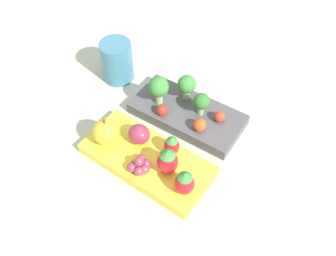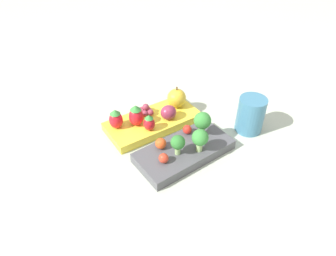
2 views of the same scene
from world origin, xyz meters
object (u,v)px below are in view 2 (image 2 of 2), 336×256
at_px(cherry_tomato_2, 164,158).
at_px(drinking_cup, 251,115).
at_px(bento_box_savoury, 184,151).
at_px(broccoli_floret_2, 200,138).
at_px(apple, 177,98).
at_px(bento_box_fruit, 154,122).
at_px(cherry_tomato_1, 161,143).
at_px(broccoli_floret_0, 202,121).
at_px(cherry_tomato_0, 187,129).
at_px(strawberry_2, 116,119).
at_px(broccoli_floret_1, 178,143).
at_px(strawberry_0, 149,123).
at_px(strawberry_1, 136,115).
at_px(plum, 168,112).
at_px(grape_cluster, 146,110).

bearing_deg(cherry_tomato_2, drinking_cup, -175.23).
height_order(bento_box_savoury, cherry_tomato_2, cherry_tomato_2).
bearing_deg(broccoli_floret_2, apple, -103.93).
bearing_deg(bento_box_fruit, apple, -166.10).
bearing_deg(broccoli_floret_2, cherry_tomato_1, -34.52).
distance_m(broccoli_floret_0, apple, 0.13).
xyz_separation_m(cherry_tomato_0, strawberry_2, (0.13, -0.10, 0.01)).
xyz_separation_m(bento_box_fruit, broccoli_floret_1, (0.01, 0.13, 0.04)).
bearing_deg(drinking_cup, cherry_tomato_0, -13.07).
xyz_separation_m(bento_box_fruit, strawberry_0, (0.03, 0.03, 0.03)).
xyz_separation_m(cherry_tomato_0, strawberry_1, (0.08, -0.09, 0.01)).
xyz_separation_m(bento_box_fruit, strawberry_2, (0.09, -0.01, 0.03)).
relative_size(cherry_tomato_2, apple, 0.36).
bearing_deg(cherry_tomato_0, broccoli_floret_2, 82.61).
xyz_separation_m(strawberry_0, plum, (-0.06, -0.02, -0.00)).
bearing_deg(broccoli_floret_1, cherry_tomato_2, 11.50).
height_order(bento_box_savoury, strawberry_1, strawberry_1).
xyz_separation_m(cherry_tomato_2, strawberry_0, (-0.02, -0.11, 0.01)).
distance_m(broccoli_floret_0, cherry_tomato_0, 0.04).
distance_m(bento_box_fruit, broccoli_floret_1, 0.14).
height_order(broccoli_floret_0, strawberry_1, broccoli_floret_0).
relative_size(cherry_tomato_2, strawberry_0, 0.51).
distance_m(cherry_tomato_0, strawberry_2, 0.16).
bearing_deg(drinking_cup, bento_box_fruit, -32.81).
bearing_deg(broccoli_floret_1, plum, -110.05).
xyz_separation_m(strawberry_2, grape_cluster, (-0.08, -0.01, -0.01)).
bearing_deg(drinking_cup, strawberry_1, -27.17).
height_order(broccoli_floret_1, cherry_tomato_0, broccoli_floret_1).
relative_size(broccoli_floret_2, plum, 1.37).
relative_size(bento_box_savoury, plum, 5.69).
relative_size(bento_box_savoury, strawberry_0, 5.46).
distance_m(bento_box_fruit, broccoli_floret_2, 0.16).
bearing_deg(bento_box_fruit, strawberry_1, 2.70).
xyz_separation_m(bento_box_fruit, broccoli_floret_2, (-0.03, 0.15, 0.05)).
bearing_deg(strawberry_0, grape_cluster, -108.08).
bearing_deg(strawberry_1, strawberry_0, 119.08).
xyz_separation_m(bento_box_savoury, plum, (-0.02, -0.11, 0.03)).
distance_m(broccoli_floret_1, drinking_cup, 0.20).
bearing_deg(bento_box_savoury, grape_cluster, -82.92).
bearing_deg(grape_cluster, bento_box_savoury, 97.08).
relative_size(broccoli_floret_1, strawberry_2, 0.94).
relative_size(broccoli_floret_0, drinking_cup, 0.68).
bearing_deg(strawberry_0, apple, -152.78).
bearing_deg(broccoli_floret_0, plum, -69.41).
bearing_deg(plum, drinking_cup, 146.39).
xyz_separation_m(bento_box_savoury, broccoli_floret_2, (-0.02, 0.02, 0.04)).
bearing_deg(strawberry_1, drinking_cup, 152.83).
bearing_deg(bento_box_fruit, strawberry_2, -6.62).
relative_size(bento_box_savoury, cherry_tomato_2, 10.80).
bearing_deg(cherry_tomato_0, cherry_tomato_1, 11.33).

